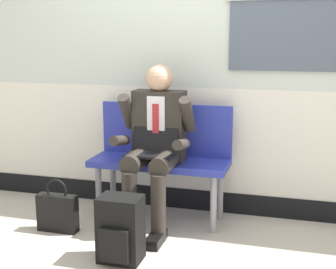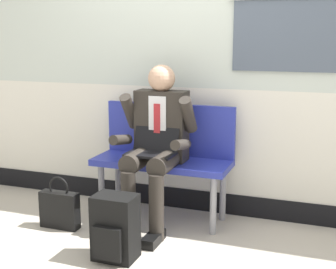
% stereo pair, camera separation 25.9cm
% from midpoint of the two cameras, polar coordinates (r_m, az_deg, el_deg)
% --- Properties ---
extents(ground_plane, '(18.00, 18.00, 0.00)m').
position_cam_midpoint_polar(ground_plane, '(3.47, -1.27, -13.16)').
color(ground_plane, '#B2A899').
extents(station_wall, '(6.60, 0.17, 2.80)m').
position_cam_midpoint_polar(station_wall, '(3.91, 2.27, 10.76)').
color(station_wall, beige).
rests_on(station_wall, ground).
extents(bench_with_person, '(1.09, 0.42, 0.92)m').
position_cam_midpoint_polar(bench_with_person, '(3.82, -2.64, -2.13)').
color(bench_with_person, '#28339E').
rests_on(bench_with_person, ground).
extents(person_seated, '(0.57, 0.70, 1.25)m').
position_cam_midpoint_polar(person_seated, '(3.61, -3.66, -0.93)').
color(person_seated, '#2D2823').
rests_on(person_seated, ground).
extents(backpack, '(0.28, 0.24, 0.44)m').
position_cam_midpoint_polar(backpack, '(3.20, -8.13, -11.30)').
color(backpack, black).
rests_on(backpack, ground).
extents(handbag, '(0.31, 0.10, 0.41)m').
position_cam_midpoint_polar(handbag, '(3.77, -15.06, -8.97)').
color(handbag, black).
rests_on(handbag, ground).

